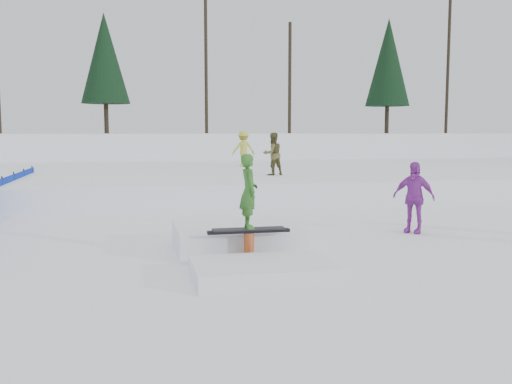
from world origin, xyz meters
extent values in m
plane|color=white|center=(0.00, 0.00, 0.00)|extent=(120.00, 120.00, 0.00)
cube|color=white|center=(0.00, 30.00, 1.20)|extent=(60.00, 14.00, 2.40)
cube|color=white|center=(0.00, 16.00, 0.40)|extent=(50.00, 18.00, 0.80)
cylinder|color=black|center=(-6.50, 8.50, 0.55)|extent=(0.05, 0.05, 1.10)
cylinder|color=black|center=(-6.50, 10.40, 0.55)|extent=(0.05, 0.05, 1.10)
cylinder|color=black|center=(-6.50, 12.30, 0.55)|extent=(0.05, 0.05, 1.10)
cylinder|color=black|center=(-6.50, 14.20, 0.55)|extent=(0.05, 0.05, 1.10)
cylinder|color=black|center=(-4.00, 28.50, 3.40)|extent=(0.30, 0.30, 2.00)
cone|color=black|center=(-4.00, 28.50, 7.38)|extent=(3.20, 3.20, 5.95)
cylinder|color=black|center=(3.00, 30.50, 7.15)|extent=(0.24, 0.24, 9.50)
cylinder|color=black|center=(9.00, 29.50, 6.40)|extent=(0.24, 0.24, 8.00)
cylinder|color=black|center=(16.00, 28.00, 3.40)|extent=(0.30, 0.30, 2.00)
cone|color=black|center=(16.00, 28.00, 7.55)|extent=(3.20, 3.20, 6.30)
cylinder|color=black|center=(22.00, 30.00, 7.65)|extent=(0.24, 0.24, 10.50)
imported|color=#504B24|center=(3.09, 10.79, 1.65)|extent=(0.97, 0.85, 1.69)
imported|color=gold|center=(3.07, 16.75, 1.68)|extent=(1.14, 0.67, 1.76)
imported|color=purple|center=(4.50, 1.82, 0.90)|extent=(1.05, 1.05, 1.79)
cube|color=white|center=(-0.21, 0.68, 0.27)|extent=(2.60, 2.20, 0.54)
cube|color=white|center=(-0.21, -1.82, 0.15)|extent=(2.40, 1.60, 0.30)
cylinder|color=#B5582B|center=(-0.21, -0.62, 0.03)|extent=(0.44, 0.44, 0.06)
cylinder|color=#B5582B|center=(-0.21, -0.62, 0.30)|extent=(0.20, 0.20, 0.60)
cube|color=black|center=(-0.21, -0.62, 0.63)|extent=(1.60, 0.16, 0.06)
cube|color=black|center=(-0.21, -0.62, 0.68)|extent=(1.40, 0.28, 0.03)
imported|color=#2D6820|center=(-0.21, -0.62, 1.40)|extent=(0.34, 0.52, 1.42)
camera|label=1|loc=(-2.37, -11.18, 2.53)|focal=40.00mm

